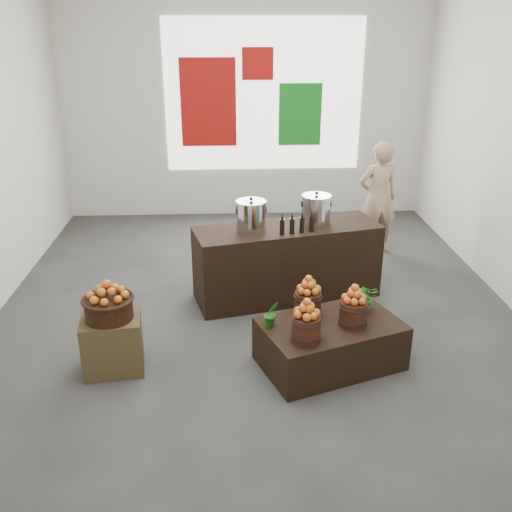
{
  "coord_description": "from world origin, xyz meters",
  "views": [
    {
      "loc": [
        -0.29,
        -6.03,
        3.14
      ],
      "look_at": [
        -0.02,
        -0.4,
        0.8
      ],
      "focal_mm": 40.0,
      "sensor_mm": 36.0,
      "label": 1
    }
  ],
  "objects_px": {
    "wicker_basket": "(109,309)",
    "counter": "(287,262)",
    "stock_pot_left": "(251,217)",
    "display_table": "(330,344)",
    "crate": "(113,344)",
    "shopper": "(378,198)",
    "stock_pot_center": "(316,211)"
  },
  "relations": [
    {
      "from": "stock_pot_left",
      "to": "shopper",
      "type": "relative_size",
      "value": 0.21
    },
    {
      "from": "shopper",
      "to": "stock_pot_center",
      "type": "bearing_deg",
      "value": 41.1
    },
    {
      "from": "wicker_basket",
      "to": "display_table",
      "type": "relative_size",
      "value": 0.34
    },
    {
      "from": "shopper",
      "to": "counter",
      "type": "bearing_deg",
      "value": 35.12
    },
    {
      "from": "stock_pot_center",
      "to": "stock_pot_left",
      "type": "bearing_deg",
      "value": -166.08
    },
    {
      "from": "wicker_basket",
      "to": "counter",
      "type": "bearing_deg",
      "value": 39.49
    },
    {
      "from": "crate",
      "to": "shopper",
      "type": "bearing_deg",
      "value": 41.68
    },
    {
      "from": "display_table",
      "to": "counter",
      "type": "relative_size",
      "value": 0.6
    },
    {
      "from": "shopper",
      "to": "wicker_basket",
      "type": "bearing_deg",
      "value": 32.51
    },
    {
      "from": "counter",
      "to": "crate",
      "type": "bearing_deg",
      "value": -154.43
    },
    {
      "from": "crate",
      "to": "shopper",
      "type": "xyz_separation_m",
      "value": [
        3.24,
        2.88,
        0.53
      ]
    },
    {
      "from": "counter",
      "to": "shopper",
      "type": "height_order",
      "value": "shopper"
    },
    {
      "from": "wicker_basket",
      "to": "display_table",
      "type": "xyz_separation_m",
      "value": [
        2.1,
        -0.02,
        -0.43
      ]
    },
    {
      "from": "display_table",
      "to": "shopper",
      "type": "distance_m",
      "value": 3.18
    },
    {
      "from": "wicker_basket",
      "to": "shopper",
      "type": "distance_m",
      "value": 4.34
    },
    {
      "from": "wicker_basket",
      "to": "shopper",
      "type": "relative_size",
      "value": 0.27
    },
    {
      "from": "counter",
      "to": "display_table",
      "type": "bearing_deg",
      "value": -93.68
    },
    {
      "from": "crate",
      "to": "stock_pot_left",
      "type": "distance_m",
      "value": 2.12
    },
    {
      "from": "counter",
      "to": "stock_pot_center",
      "type": "relative_size",
      "value": 6.47
    },
    {
      "from": "display_table",
      "to": "shopper",
      "type": "relative_size",
      "value": 0.81
    },
    {
      "from": "counter",
      "to": "stock_pot_center",
      "type": "xyz_separation_m",
      "value": [
        0.34,
        0.08,
        0.62
      ]
    },
    {
      "from": "crate",
      "to": "display_table",
      "type": "distance_m",
      "value": 2.1
    },
    {
      "from": "display_table",
      "to": "shopper",
      "type": "height_order",
      "value": "shopper"
    },
    {
      "from": "wicker_basket",
      "to": "crate",
      "type": "bearing_deg",
      "value": 0.0
    },
    {
      "from": "wicker_basket",
      "to": "display_table",
      "type": "distance_m",
      "value": 2.14
    },
    {
      "from": "stock_pot_center",
      "to": "shopper",
      "type": "xyz_separation_m",
      "value": [
        1.08,
        1.3,
        -0.25
      ]
    },
    {
      "from": "wicker_basket",
      "to": "stock_pot_left",
      "type": "xyz_separation_m",
      "value": [
        1.39,
        1.39,
        0.41
      ]
    },
    {
      "from": "stock_pot_center",
      "to": "shopper",
      "type": "bearing_deg",
      "value": 50.26
    },
    {
      "from": "display_table",
      "to": "stock_pot_center",
      "type": "bearing_deg",
      "value": 67.46
    },
    {
      "from": "wicker_basket",
      "to": "counter",
      "type": "height_order",
      "value": "counter"
    },
    {
      "from": "crate",
      "to": "counter",
      "type": "bearing_deg",
      "value": 39.49
    },
    {
      "from": "crate",
      "to": "stock_pot_left",
      "type": "relative_size",
      "value": 1.64
    }
  ]
}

